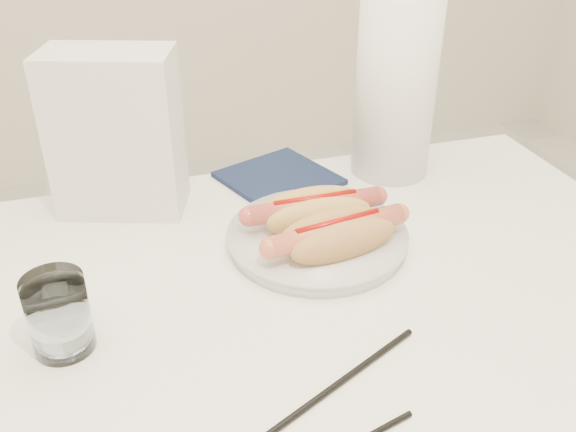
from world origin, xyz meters
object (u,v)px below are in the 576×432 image
object	(u,v)px
hotdog_right	(337,235)
napkin_box	(116,133)
water_glass	(59,314)
plate	(317,240)
hotdog_left	(315,211)
paper_towel_roll	(395,89)
table	(270,351)

from	to	relation	value
hotdog_right	napkin_box	xyz separation A→B (m)	(-0.26, 0.25, 0.08)
water_glass	plate	bearing A→B (deg)	18.30
plate	hotdog_left	distance (m)	0.04
water_glass	paper_towel_roll	bearing A→B (deg)	29.36
table	napkin_box	size ratio (longest dim) A/B	4.78
water_glass	hotdog_right	bearing A→B (deg)	10.31
hotdog_left	hotdog_right	world-z (taller)	same
water_glass	paper_towel_roll	world-z (taller)	paper_towel_roll
table	hotdog_right	bearing A→B (deg)	33.79
table	plate	distance (m)	0.18
hotdog_right	hotdog_left	bearing A→B (deg)	86.37
table	hotdog_left	world-z (taller)	hotdog_left
plate	water_glass	size ratio (longest dim) A/B	2.61
table	hotdog_right	world-z (taller)	hotdog_right
hotdog_right	water_glass	bearing A→B (deg)	-178.87
hotdog_left	paper_towel_roll	distance (m)	0.28
table	napkin_box	distance (m)	0.40
table	water_glass	distance (m)	0.26
plate	paper_towel_roll	bearing A→B (deg)	43.85
hotdog_right	table	bearing A→B (deg)	-155.39
paper_towel_roll	plate	bearing A→B (deg)	-136.15
table	hotdog_left	bearing A→B (deg)	53.64
hotdog_right	napkin_box	distance (m)	0.37
plate	napkin_box	world-z (taller)	napkin_box
hotdog_right	paper_towel_roll	world-z (taller)	paper_towel_roll
table	hotdog_right	size ratio (longest dim) A/B	5.96
plate	hotdog_right	distance (m)	0.06
hotdog_left	napkin_box	xyz separation A→B (m)	(-0.26, 0.18, 0.08)
hotdog_left	water_glass	distance (m)	0.38
plate	hotdog_left	world-z (taller)	hotdog_left
napkin_box	hotdog_right	bearing A→B (deg)	-25.01
table	paper_towel_roll	size ratio (longest dim) A/B	4.00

